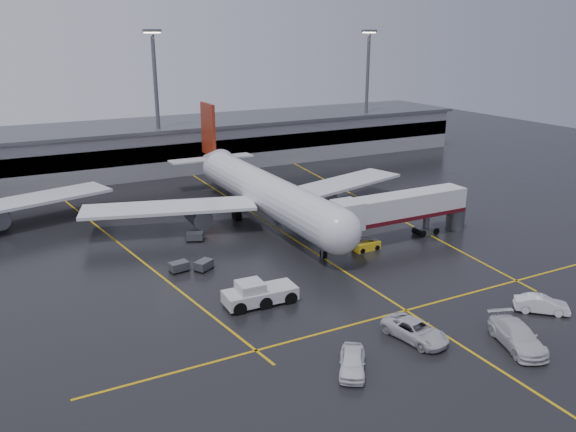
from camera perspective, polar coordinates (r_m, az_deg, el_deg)
ground at (r=73.14m, az=0.66°, el=-2.35°), size 220.00×220.00×0.00m
apron_line_centre at (r=73.14m, az=0.66°, el=-2.34°), size 0.25×90.00×0.02m
apron_line_stop at (r=56.34m, az=11.50°, el=-9.06°), size 60.00×0.25×0.02m
apron_line_left at (r=75.80m, az=-16.51°, el=-2.37°), size 9.99×69.35×0.02m
apron_line_right at (r=90.34m, az=7.70°, el=1.41°), size 7.57×69.64×0.02m
terminal at (r=115.08m, az=-10.85°, el=6.96°), size 122.00×19.00×8.60m
light_mast_mid at (r=106.65m, az=-12.81°, el=11.54°), size 3.00×1.20×25.45m
light_mast_right at (r=126.10m, az=7.78°, el=12.68°), size 3.00×1.20×25.45m
main_airliner at (r=80.15m, az=-2.64°, el=2.58°), size 48.80×45.60×14.10m
jet_bridge at (r=73.48m, az=11.09°, el=0.64°), size 19.90×3.40×6.05m
pushback_tractor at (r=56.14m, az=-2.95°, el=-7.68°), size 7.13×3.26×2.51m
belt_loader at (r=70.26m, az=7.71°, el=-2.92°), size 3.35×1.69×2.08m
service_van_a at (r=51.26m, az=12.38°, el=-10.91°), size 3.80×6.41×1.67m
service_van_b at (r=52.60m, az=21.59°, el=-10.89°), size 4.74×7.11×1.91m
service_van_c at (r=59.47m, az=23.63°, el=-7.94°), size 4.74×4.48×1.60m
service_van_d at (r=46.16m, az=6.33°, el=-14.02°), size 4.39×5.12×1.66m
baggage_cart_a at (r=64.47m, az=-8.26°, el=-4.76°), size 2.39×2.17×1.12m
baggage_cart_b at (r=64.54m, az=-10.65°, el=-4.86°), size 2.17×1.58×1.12m
baggage_cart_c at (r=73.44m, az=-9.13°, el=-1.98°), size 2.35×1.97×1.12m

